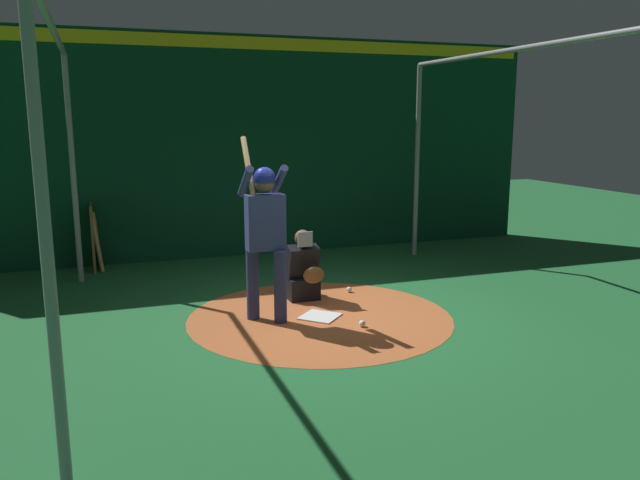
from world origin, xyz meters
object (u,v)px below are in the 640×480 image
(home_plate, at_px, (320,316))
(baseball_1, at_px, (349,289))
(batter, at_px, (265,228))
(catcher, at_px, (303,272))
(bat_rack, at_px, (94,238))
(baseball_0, at_px, (362,323))

(home_plate, distance_m, baseball_1, 1.16)
(batter, height_order, catcher, batter)
(batter, height_order, bat_rack, batter)
(catcher, bearing_deg, baseball_0, 12.31)
(baseball_0, xyz_separation_m, baseball_1, (-1.39, 0.41, 0.00))
(baseball_1, bearing_deg, bat_rack, -129.35)
(catcher, relative_size, baseball_0, 12.63)
(home_plate, height_order, catcher, catcher)
(bat_rack, bearing_deg, baseball_0, 35.11)
(catcher, height_order, bat_rack, bat_rack)
(home_plate, relative_size, bat_rack, 0.40)
(batter, relative_size, bat_rack, 2.05)
(home_plate, bearing_deg, batter, -99.43)
(baseball_1, bearing_deg, home_plate, -39.94)
(home_plate, xyz_separation_m, baseball_1, (-0.89, 0.74, 0.03))
(batter, xyz_separation_m, bat_rack, (-3.46, -1.89, -0.62))
(home_plate, bearing_deg, bat_rack, -144.71)
(bat_rack, bearing_deg, home_plate, 35.29)
(baseball_0, relative_size, baseball_1, 1.00)
(baseball_1, bearing_deg, baseball_0, -16.38)
(home_plate, xyz_separation_m, batter, (-0.11, -0.64, 1.10))
(batter, distance_m, baseball_1, 1.91)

